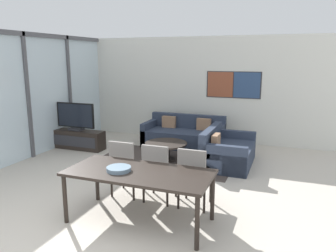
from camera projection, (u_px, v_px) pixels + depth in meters
wall_back at (198, 89)px, 8.92m from camera, size 7.18×0.09×2.80m
window_wall_left at (26, 90)px, 7.25m from camera, size 0.07×5.92×2.80m
area_rug at (166, 160)px, 7.31m from camera, size 2.99×1.76×0.01m
tv_console at (77, 139)px, 8.22m from camera, size 1.45×0.41×0.47m
television at (76, 117)px, 8.10m from camera, size 1.05×0.20×0.69m
sofa_main at (184, 136)px, 8.48m from camera, size 2.01×0.95×0.78m
sofa_side at (225, 152)px, 7.00m from camera, size 0.95×1.51×0.78m
coffee_table at (166, 147)px, 7.25m from camera, size 0.94×0.94×0.40m
dining_table at (139, 176)px, 4.46m from camera, size 2.00×0.92×0.74m
dining_chair_left at (125, 165)px, 5.33m from camera, size 0.46×0.46×0.95m
dining_chair_centre at (158, 170)px, 5.11m from camera, size 0.46×0.46×0.95m
dining_chair_right at (194, 175)px, 4.90m from camera, size 0.46×0.46×0.95m
fruit_bowl at (119, 169)px, 4.46m from camera, size 0.34×0.34×0.06m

